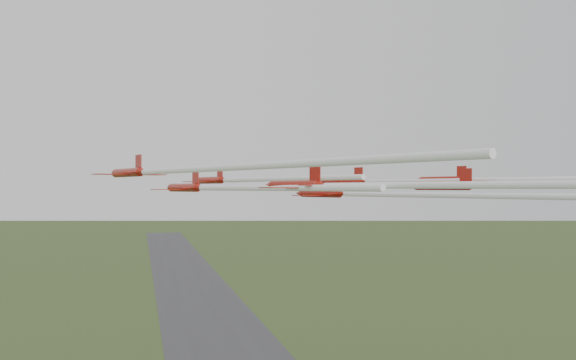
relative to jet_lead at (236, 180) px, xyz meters
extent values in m
cube|color=#363639|center=(11.13, 191.19, -52.33)|extent=(38.00, 900.00, 0.04)
cylinder|color=#A6190F|center=(-3.29, 9.58, 0.03)|extent=(4.24, 9.38, 1.23)
cone|color=#A6190F|center=(-5.16, 15.02, 0.03)|extent=(1.81, 2.30, 1.23)
cone|color=#A6190F|center=(-1.53, 4.45, 0.03)|extent=(1.49, 1.63, 1.12)
ellipsoid|color=black|center=(-4.01, 11.69, 0.47)|extent=(0.79, 1.16, 0.36)
cube|color=#A6190F|center=(-3.00, 8.73, -0.25)|extent=(10.24, 5.94, 0.11)
cube|color=#A6190F|center=(-1.87, 5.46, 0.03)|extent=(4.66, 2.72, 0.09)
cube|color=#A6190F|center=(-1.95, 5.67, 1.26)|extent=(0.76, 1.94, 2.23)
cylinder|color=white|center=(4.67, -13.61, -0.03)|extent=(12.64, 35.18, 0.67)
cylinder|color=#A6190F|center=(-9.16, -11.43, -1.28)|extent=(4.16, 9.04, 1.19)
cone|color=#A6190F|center=(-11.00, -6.19, -1.28)|extent=(1.76, 2.22, 1.19)
cone|color=#A6190F|center=(-7.43, -16.37, -1.28)|extent=(1.45, 1.58, 1.08)
ellipsoid|color=black|center=(-9.87, -9.40, -0.85)|extent=(0.77, 1.12, 0.35)
cube|color=#A6190F|center=(-8.87, -12.25, -1.55)|extent=(9.88, 5.79, 0.11)
cube|color=#A6190F|center=(-7.77, -15.40, -1.28)|extent=(4.50, 2.65, 0.09)
cube|color=#A6190F|center=(-7.84, -15.20, -0.09)|extent=(0.74, 1.87, 2.16)
cylinder|color=white|center=(-1.12, -34.35, -1.33)|extent=(12.84, 35.06, 0.65)
cylinder|color=#A6190F|center=(16.67, -4.15, -0.32)|extent=(4.60, 8.84, 1.18)
cone|color=#A6190F|center=(14.54, 0.93, -0.32)|extent=(1.83, 2.23, 1.18)
cone|color=#A6190F|center=(18.67, -8.94, -0.32)|extent=(1.48, 1.60, 1.07)
ellipsoid|color=black|center=(15.84, -2.18, 0.10)|extent=(0.81, 1.11, 0.34)
cube|color=#A6190F|center=(17.00, -4.94, -0.59)|extent=(9.76, 6.20, 0.11)
cube|color=#A6190F|center=(18.28, -8.00, -0.32)|extent=(4.44, 2.84, 0.09)
cube|color=#A6190F|center=(18.20, -7.80, 0.85)|extent=(0.84, 1.82, 2.14)
cylinder|color=white|center=(25.68, -25.67, -0.38)|extent=(14.16, 32.62, 0.64)
cylinder|color=#A6190F|center=(-16.59, -29.45, 0.38)|extent=(3.67, 7.41, 0.98)
cone|color=#A6190F|center=(-18.27, -25.17, 0.38)|extent=(1.50, 1.85, 0.98)
cone|color=#A6190F|center=(-15.02, -33.48, 0.38)|extent=(1.22, 1.32, 0.89)
ellipsoid|color=black|center=(-17.24, -27.79, 0.74)|extent=(0.66, 0.93, 0.29)
cube|color=#A6190F|center=(-16.34, -30.11, 0.16)|extent=(8.15, 5.01, 0.09)
cube|color=#A6190F|center=(-15.33, -32.69, 0.38)|extent=(3.71, 2.29, 0.07)
cube|color=#A6190F|center=(-15.40, -32.52, 1.36)|extent=(0.67, 1.53, 1.78)
cylinder|color=white|center=(-6.76, -54.64, 0.34)|extent=(16.67, 41.61, 0.53)
cylinder|color=#A6190F|center=(8.53, -19.87, -2.06)|extent=(3.93, 8.20, 1.08)
cone|color=#A6190F|center=(6.77, -15.12, -2.06)|extent=(1.63, 2.03, 1.08)
cone|color=#A6190F|center=(10.20, -24.33, -2.06)|extent=(1.33, 1.45, 0.98)
ellipsoid|color=black|center=(7.85, -18.02, -1.67)|extent=(0.71, 1.02, 0.31)
cube|color=#A6190F|center=(8.81, -20.60, -2.31)|extent=(9.00, 5.41, 0.10)
cube|color=#A6190F|center=(9.87, -23.46, -2.06)|extent=(4.10, 2.48, 0.08)
cube|color=#A6190F|center=(9.80, -23.27, -0.98)|extent=(0.71, 1.69, 1.97)
cylinder|color=white|center=(19.44, -49.14, -2.11)|extent=(18.66, 48.80, 0.59)
cylinder|color=#A6190F|center=(29.46, -13.96, -0.10)|extent=(4.25, 7.87, 1.05)
cone|color=#A6190F|center=(27.47, -9.45, -0.10)|extent=(1.66, 2.00, 1.05)
cone|color=#A6190F|center=(31.34, -18.21, -0.10)|extent=(1.34, 1.44, 0.96)
ellipsoid|color=black|center=(28.69, -12.21, 0.29)|extent=(0.73, 0.99, 0.31)
cube|color=#A6190F|center=(29.77, -14.66, -0.34)|extent=(8.71, 5.68, 0.10)
cube|color=#A6190F|center=(30.97, -17.38, -0.10)|extent=(3.97, 2.60, 0.08)
cube|color=#A6190F|center=(30.89, -17.20, 0.96)|extent=(0.78, 1.62, 1.91)
cylinder|color=#A6190F|center=(0.58, -37.75, -1.06)|extent=(4.09, 7.86, 1.05)
cone|color=#A6190F|center=(-1.32, -33.23, -1.06)|extent=(1.63, 1.98, 1.05)
cone|color=#A6190F|center=(2.36, -42.00, -1.06)|extent=(1.32, 1.42, 0.95)
ellipsoid|color=black|center=(-0.16, -35.99, -0.68)|extent=(0.72, 0.99, 0.30)
cube|color=#A6190F|center=(0.87, -38.45, -1.30)|extent=(8.67, 5.52, 0.10)
cube|color=#A6190F|center=(2.01, -41.17, -1.06)|extent=(3.95, 2.52, 0.08)
cube|color=#A6190F|center=(1.94, -40.99, -0.02)|extent=(0.75, 1.62, 1.90)
cylinder|color=white|center=(11.09, -62.78, -1.11)|extent=(17.57, 40.82, 0.57)
cylinder|color=#A6190F|center=(22.96, -26.75, -1.05)|extent=(4.43, 8.55, 1.14)
cone|color=#A6190F|center=(20.91, -21.83, -1.05)|extent=(1.77, 2.16, 1.14)
cone|color=#A6190F|center=(24.89, -31.38, -1.05)|extent=(1.43, 1.54, 1.03)
ellipsoid|color=black|center=(22.17, -24.84, -0.63)|extent=(0.78, 1.07, 0.33)
cube|color=#A6190F|center=(23.28, -27.51, -1.30)|extent=(9.44, 5.98, 0.10)
cube|color=#A6190F|center=(24.51, -30.47, -1.05)|extent=(4.30, 2.74, 0.08)
cube|color=#A6190F|center=(24.43, -30.28, 0.09)|extent=(0.81, 1.76, 2.07)
camera|label=1|loc=(-15.25, -103.17, -1.34)|focal=40.00mm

